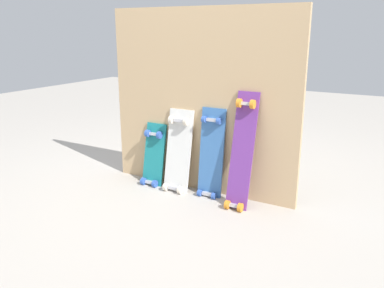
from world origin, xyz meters
TOP-DOWN VIEW (x-y plane):
  - ground_plane at (0.00, 0.00)m, footprint 12.00×12.00m
  - plywood_wall_panel at (0.00, 0.07)m, footprint 1.60×0.04m
  - skateboard_teal at (-0.40, -0.03)m, footprint 0.19×0.18m
  - skateboard_white at (-0.15, -0.03)m, footprint 0.22×0.20m
  - skateboard_blue at (0.13, -0.01)m, footprint 0.20×0.15m
  - skateboard_purple at (0.41, -0.07)m, footprint 0.17×0.26m

SIDE VIEW (x-z plane):
  - ground_plane at x=0.00m, z-range 0.00..0.00m
  - skateboard_teal at x=-0.40m, z-range -0.07..0.52m
  - skateboard_white at x=-0.15m, z-range -0.06..0.66m
  - skateboard_blue at x=0.13m, z-range -0.07..0.70m
  - skateboard_purple at x=0.41m, z-range -0.06..0.85m
  - plywood_wall_panel at x=0.00m, z-range 0.00..1.44m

